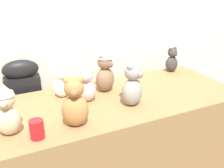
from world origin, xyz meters
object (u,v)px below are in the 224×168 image
Objects in this scene: teddy_bear_ash at (133,86)px; teddy_bear_mocha at (105,71)px; teddy_bear_blush at (87,86)px; display_table at (112,141)px; teddy_bear_snow at (62,81)px; teddy_bear_charcoal at (172,60)px; party_cup_red at (37,129)px; teddy_bear_sand at (7,110)px; teddy_bear_caramel at (75,103)px; instrument_case at (26,114)px.

teddy_bear_mocha is at bearing 70.00° from teddy_bear_ash.
teddy_bear_blush is (-0.19, -0.11, -0.05)m from teddy_bear_mocha.
teddy_bear_snow is (-0.30, 0.21, 0.48)m from display_table.
teddy_bear_charcoal is 0.93× the size of teddy_bear_blush.
teddy_bear_charcoal is (1.06, 0.10, -0.02)m from teddy_bear_snow.
teddy_bear_ash is 2.80× the size of party_cup_red.
teddy_bear_sand is at bearing -139.01° from teddy_bear_snow.
teddy_bear_ash is 1.00× the size of teddy_bear_sand.
teddy_bear_caramel reaches higher than teddy_bear_charcoal.
display_table is at bearing -33.68° from teddy_bear_snow.
teddy_bear_charcoal is at bearing 21.64° from display_table.
party_cup_red is (-0.43, -0.33, -0.06)m from teddy_bear_blush.
teddy_bear_charcoal is 1.56m from teddy_bear_sand.
teddy_bear_mocha is 1.48× the size of teddy_bear_charcoal.
teddy_bear_snow is at bearing 102.08° from teddy_bear_caramel.
teddy_bear_sand is (-0.19, -0.68, 0.39)m from instrument_case.
party_cup_red is at bearing -22.59° from teddy_bear_sand.
display_table is 0.90m from teddy_bear_sand.
teddy_bear_ash is (0.09, -0.14, 0.50)m from display_table.
party_cup_red reaches higher than display_table.
teddy_bear_ash reaches higher than teddy_bear_snow.
teddy_bear_mocha reaches higher than teddy_bear_snow.
display_table is at bearing 24.13° from party_cup_red.
party_cup_red is at bearing -155.87° from display_table.
display_table is 0.55m from teddy_bear_mocha.
teddy_bear_snow is at bearing 58.18° from teddy_bear_sand.
instrument_case is at bearing 126.74° from teddy_bear_snow.
teddy_bear_sand is 0.20m from party_cup_red.
teddy_bear_blush reaches higher than teddy_bear_charcoal.
teddy_bear_ash is 1.25× the size of teddy_bear_blush.
teddy_bear_mocha reaches higher than display_table.
teddy_bear_sand is at bearing -99.78° from instrument_case.
teddy_bear_sand is at bearing -166.92° from teddy_bear_charcoal.
teddy_bear_caramel is 0.44m from teddy_bear_snow.
party_cup_red is (-1.36, -0.57, -0.05)m from teddy_bear_charcoal.
teddy_bear_ash is 1.18× the size of teddy_bear_snow.
teddy_bear_charcoal is at bearing 44.67° from teddy_bear_caramel.
instrument_case is at bearing 135.71° from display_table.
party_cup_red is at bearing 158.81° from teddy_bear_ash.
teddy_bear_sand is at bearing 176.94° from teddy_bear_mocha.
display_table is 6.13× the size of teddy_bear_caramel.
teddy_bear_ash is 0.70m from party_cup_red.
display_table is 7.82× the size of teddy_bear_blush.
instrument_case is 0.78m from teddy_bear_mocha.
display_table is 6.21× the size of teddy_bear_sand.
teddy_bear_sand is at bearing -171.99° from teddy_bear_caramel.
teddy_bear_ash is 0.82m from teddy_bear_sand.
instrument_case reaches higher than party_cup_red.
teddy_bear_sand is (-0.75, -0.32, -0.01)m from teddy_bear_mocha.
display_table is at bearing -38.30° from instrument_case.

